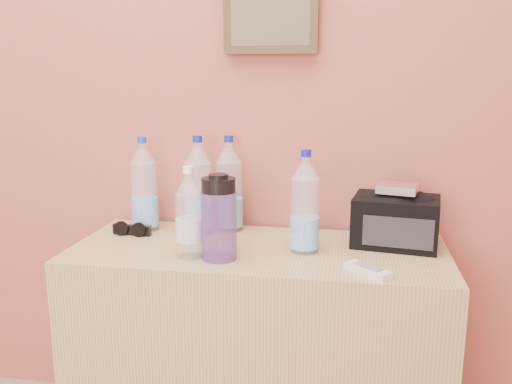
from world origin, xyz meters
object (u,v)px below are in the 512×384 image
at_px(pet_small, 189,218).
at_px(foil_packet, 398,188).
at_px(pet_large_c, 229,189).
at_px(ac_remote, 368,270).
at_px(toiletry_bag, 396,218).
at_px(dresser, 258,354).
at_px(pet_large_d, 305,207).
at_px(pet_large_a, 144,189).
at_px(nalgene_bottle, 219,218).
at_px(pet_large_b, 199,191).
at_px(sunglasses, 132,230).

xyz_separation_m(pet_small, foil_packet, (0.58, 0.19, 0.07)).
xyz_separation_m(pet_large_c, pet_small, (-0.05, -0.29, -0.02)).
distance_m(ac_remote, foil_packet, 0.31).
height_order(toiletry_bag, foil_packet, foil_packet).
bearing_deg(dresser, pet_large_c, 125.87).
bearing_deg(ac_remote, toiletry_bag, 114.50).
bearing_deg(pet_large_c, pet_large_d, -34.80).
relative_size(pet_large_c, pet_small, 1.21).
bearing_deg(foil_packet, pet_large_d, -161.46).
bearing_deg(pet_large_a, pet_large_c, 9.47).
distance_m(nalgene_bottle, foil_packet, 0.54).
xyz_separation_m(pet_large_b, toiletry_bag, (0.62, -0.02, -0.06)).
relative_size(pet_large_c, pet_large_d, 1.05).
height_order(pet_large_d, foil_packet, pet_large_d).
bearing_deg(pet_large_c, pet_large_a, -170.53).
height_order(pet_large_a, ac_remote, pet_large_a).
xyz_separation_m(sunglasses, toiletry_bag, (0.83, 0.04, 0.07)).
distance_m(pet_large_c, ac_remote, 0.58).
relative_size(pet_small, toiletry_bag, 1.05).
bearing_deg(ac_remote, foil_packet, 113.16).
height_order(pet_large_c, sunglasses, pet_large_c).
xyz_separation_m(dresser, pet_large_a, (-0.41, 0.13, 0.49)).
relative_size(dresser, ac_remote, 8.45).
xyz_separation_m(toiletry_bag, foil_packet, (-0.00, -0.02, 0.10)).
relative_size(pet_large_b, pet_large_d, 1.06).
bearing_deg(dresser, foil_packet, 11.20).
distance_m(pet_large_c, nalgene_bottle, 0.29).
height_order(dresser, nalgene_bottle, nalgene_bottle).
bearing_deg(dresser, toiletry_bag, 14.32).
relative_size(dresser, nalgene_bottle, 4.61).
xyz_separation_m(pet_large_b, foil_packet, (0.62, -0.04, 0.04)).
relative_size(nalgene_bottle, toiletry_bag, 0.97).
xyz_separation_m(pet_large_c, pet_large_d, (0.27, -0.19, -0.01)).
distance_m(pet_large_a, foil_packet, 0.81).
bearing_deg(pet_large_d, pet_large_a, 165.68).
bearing_deg(pet_small, pet_large_c, 80.18).
bearing_deg(sunglasses, pet_small, -30.33).
bearing_deg(dresser, ac_remote, -26.88).
height_order(pet_large_c, ac_remote, pet_large_c).
distance_m(pet_large_d, foil_packet, 0.28).
distance_m(dresser, pet_small, 0.51).
bearing_deg(toiletry_bag, pet_large_b, -173.45).
relative_size(pet_large_a, toiletry_bag, 1.25).
distance_m(pet_large_a, ac_remote, 0.79).
bearing_deg(toiletry_bag, pet_large_c, -179.50).
bearing_deg(foil_packet, pet_large_a, 176.45).
xyz_separation_m(dresser, toiletry_bag, (0.41, 0.10, 0.44)).
distance_m(nalgene_bottle, toiletry_bag, 0.54).
bearing_deg(toiletry_bag, pet_large_a, -173.57).
height_order(pet_large_b, pet_small, pet_large_b).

